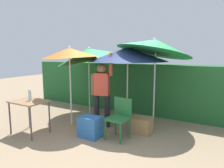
% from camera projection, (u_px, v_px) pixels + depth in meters
% --- Properties ---
extents(ground_plane, '(24.00, 24.00, 0.00)m').
position_uv_depth(ground_plane, '(106.00, 130.00, 4.98)').
color(ground_plane, '#9E8466').
extents(hedge_row, '(8.00, 0.70, 1.53)m').
position_uv_depth(hedge_row, '(138.00, 88.00, 6.53)').
color(hedge_row, '#23602D').
rests_on(hedge_row, ground_plane).
extents(umbrella_rainbow, '(1.99, 1.95, 2.49)m').
position_uv_depth(umbrella_rainbow, '(155.00, 46.00, 5.18)').
color(umbrella_rainbow, silver).
rests_on(umbrella_rainbow, ground_plane).
extents(umbrella_orange, '(2.10, 2.10, 2.07)m').
position_uv_depth(umbrella_orange, '(128.00, 54.00, 5.33)').
color(umbrella_orange, silver).
rests_on(umbrella_orange, ground_plane).
extents(umbrella_yellow, '(2.00, 1.96, 2.27)m').
position_uv_depth(umbrella_yellow, '(89.00, 54.00, 6.04)').
color(umbrella_yellow, silver).
rests_on(umbrella_yellow, ground_plane).
extents(umbrella_navy, '(1.42, 1.41, 2.04)m').
position_uv_depth(umbrella_navy, '(69.00, 53.00, 5.08)').
color(umbrella_navy, silver).
rests_on(umbrella_navy, ground_plane).
extents(person_vendor, '(0.55, 0.32, 1.88)m').
position_uv_depth(person_vendor, '(102.00, 91.00, 5.08)').
color(person_vendor, black).
rests_on(person_vendor, ground_plane).
extents(chair_plastic, '(0.48, 0.48, 0.89)m').
position_uv_depth(chair_plastic, '(120.00, 116.00, 4.43)').
color(chair_plastic, '#236633').
rests_on(chair_plastic, ground_plane).
extents(cooler_box, '(0.48, 0.35, 0.47)m').
position_uv_depth(cooler_box, '(90.00, 127.00, 4.53)').
color(cooler_box, '#2D6BB7').
rests_on(cooler_box, ground_plane).
extents(crate_cardboard, '(0.45, 0.40, 0.37)m').
position_uv_depth(crate_cardboard, '(142.00, 125.00, 4.79)').
color(crate_cardboard, '#9E7A4C').
rests_on(crate_cardboard, ground_plane).
extents(folding_table, '(0.80, 0.60, 0.78)m').
position_uv_depth(folding_table, '(29.00, 105.00, 4.66)').
color(folding_table, '#4C4C51').
rests_on(folding_table, ground_plane).
extents(bottle_water, '(0.07, 0.07, 0.24)m').
position_uv_depth(bottle_water, '(30.00, 96.00, 4.65)').
color(bottle_water, silver).
rests_on(bottle_water, folding_table).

